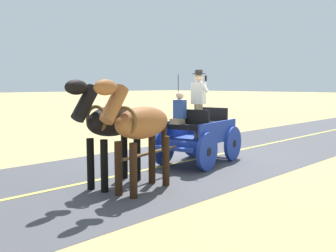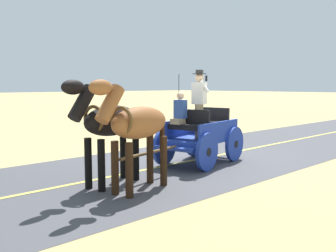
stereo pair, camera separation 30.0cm
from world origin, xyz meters
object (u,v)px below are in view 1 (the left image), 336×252
Objects in this scene: horse_drawn_carriage at (198,133)px; horse_off_side at (111,123)px; traffic_cone at (202,135)px; horse_near_side at (140,125)px.

horse_drawn_carriage is 2.04× the size of horse_off_side.
horse_off_side is 6.88m from traffic_cone.
horse_off_side is at bearing 94.40° from horse_drawn_carriage.
horse_drawn_carriage is 3.09m from horse_near_side.
horse_drawn_carriage is 3.09m from horse_off_side.
horse_off_side is 4.42× the size of traffic_cone.
horse_drawn_carriage is 9.01× the size of traffic_cone.
horse_near_side is at bearing 119.69° from traffic_cone.
traffic_cone is at bearing -51.89° from horse_drawn_carriage.
horse_drawn_carriage reaches higher than horse_near_side.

